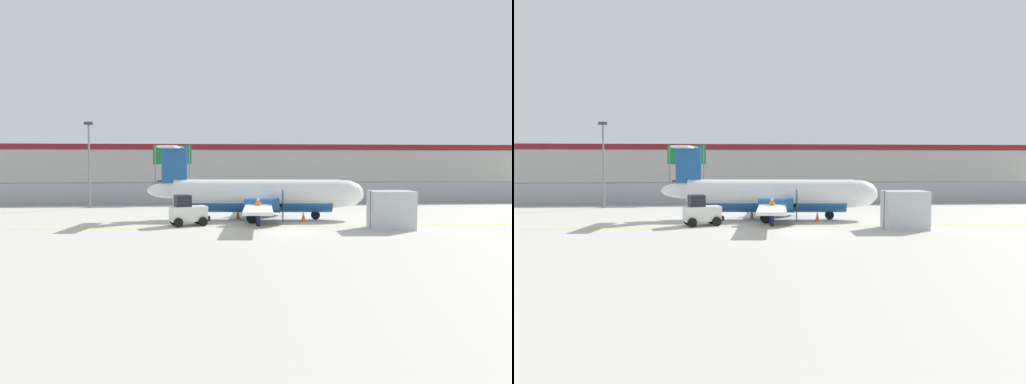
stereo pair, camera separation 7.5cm
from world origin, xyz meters
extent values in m
plane|color=#BCB7AD|center=(0.00, 0.00, 0.00)|extent=(140.00, 140.00, 0.00)
cube|color=yellow|center=(0.00, 2.00, 0.00)|extent=(84.00, 0.20, 0.01)
cube|color=gray|center=(0.00, 18.00, 1.00)|extent=(98.00, 0.04, 2.00)
cylinder|color=slate|center=(0.00, 18.00, 2.05)|extent=(98.00, 0.10, 0.10)
cube|color=#38383A|center=(0.00, 29.50, 0.06)|extent=(98.00, 17.00, 0.12)
cube|color=beige|center=(0.00, 48.00, 3.25)|extent=(91.00, 8.00, 6.50)
cube|color=maroon|center=(0.00, 44.00, 6.10)|extent=(91.00, 0.20, 0.80)
cylinder|color=white|center=(0.05, 5.91, 1.75)|extent=(11.28, 2.93, 1.90)
ellipsoid|color=white|center=(5.89, 5.36, 1.75)|extent=(2.73, 2.04, 1.80)
ellipsoid|color=white|center=(-5.78, 6.46, 1.95)|extent=(3.23, 1.33, 1.05)
cylinder|color=#1E5193|center=(0.05, 5.91, 1.23)|extent=(10.10, 2.41, 1.48)
cube|color=white|center=(0.15, 5.90, 1.18)|extent=(3.09, 16.08, 0.18)
cylinder|color=#1E5193|center=(0.60, 8.47, 1.18)|extent=(2.27, 1.10, 0.90)
cone|color=black|center=(1.74, 8.36, 1.18)|extent=(0.49, 0.48, 0.44)
cylinder|color=#262626|center=(1.89, 8.35, 1.18)|extent=(0.24, 2.09, 2.10)
cylinder|color=#1E5193|center=(0.11, 3.29, 1.18)|extent=(2.27, 1.10, 0.90)
cone|color=black|center=(1.26, 3.19, 1.18)|extent=(0.49, 0.48, 0.44)
cylinder|color=#262626|center=(1.40, 3.17, 1.18)|extent=(0.24, 2.09, 2.10)
cube|color=#1E5193|center=(-5.50, 6.43, 3.30)|extent=(1.71, 0.34, 3.10)
cube|color=white|center=(-5.64, 6.44, 4.85)|extent=(1.54, 4.88, 0.14)
cylinder|color=#59595B|center=(3.97, 5.54, 0.79)|extent=(0.15, 0.15, 0.97)
cylinder|color=black|center=(3.97, 5.54, 0.30)|extent=(0.62, 0.28, 0.60)
cylinder|color=#59595B|center=(-0.04, 8.14, 0.83)|extent=(0.15, 0.15, 0.90)
cylinder|color=black|center=(-0.04, 8.14, 0.38)|extent=(0.78, 0.29, 0.76)
cylinder|color=#59595B|center=(-0.45, 3.74, 0.83)|extent=(0.15, 0.15, 0.90)
cylinder|color=black|center=(-0.45, 3.74, 0.38)|extent=(0.78, 0.29, 0.76)
cube|color=silver|center=(-4.41, 2.97, 0.73)|extent=(2.42, 1.68, 0.90)
cube|color=black|center=(-4.74, 2.87, 1.53)|extent=(1.15, 1.21, 0.70)
cube|color=black|center=(-3.30, 3.29, 0.43)|extent=(0.47, 1.10, 0.30)
cylinder|color=black|center=(-3.86, 3.75, 0.28)|extent=(0.59, 0.33, 0.56)
cylinder|color=black|center=(-3.52, 2.60, 0.28)|extent=(0.59, 0.33, 0.56)
cylinder|color=black|center=(-5.30, 3.33, 0.28)|extent=(0.59, 0.33, 0.56)
cylinder|color=black|center=(-4.95, 2.18, 0.28)|extent=(0.59, 0.33, 0.56)
cylinder|color=#191E4C|center=(-0.25, 2.34, 0.42)|extent=(0.21, 0.21, 0.85)
cylinder|color=#191E4C|center=(-0.16, 2.16, 0.42)|extent=(0.21, 0.21, 0.85)
cylinder|color=orange|center=(-0.21, 2.25, 1.15)|extent=(0.45, 0.45, 0.60)
cylinder|color=orange|center=(-0.30, 2.44, 1.18)|extent=(0.13, 0.13, 0.55)
cylinder|color=orange|center=(-0.11, 2.05, 1.18)|extent=(0.13, 0.13, 0.55)
sphere|color=tan|center=(-0.21, 2.25, 1.59)|extent=(0.22, 0.22, 0.22)
cube|color=#B7BCC1|center=(7.38, 0.53, 1.10)|extent=(2.54, 2.17, 2.20)
cube|color=#333338|center=(7.38, 0.53, 1.10)|extent=(2.44, 0.25, 2.20)
cube|color=orange|center=(2.98, 4.61, 0.02)|extent=(0.36, 0.36, 0.04)
cone|color=orange|center=(2.98, 4.61, 0.34)|extent=(0.28, 0.28, 0.60)
cylinder|color=white|center=(2.98, 4.61, 0.42)|extent=(0.17, 0.17, 0.08)
cube|color=orange|center=(-1.23, 6.58, 0.02)|extent=(0.36, 0.36, 0.04)
cone|color=orange|center=(-1.23, 6.58, 0.34)|extent=(0.28, 0.28, 0.60)
cylinder|color=white|center=(-1.23, 6.58, 0.42)|extent=(0.17, 0.17, 0.08)
cube|color=navy|center=(-14.92, 28.40, 0.74)|extent=(4.29, 1.94, 0.80)
cube|color=#262D38|center=(-15.07, 28.39, 1.42)|extent=(2.29, 1.69, 0.56)
cylinder|color=black|center=(-13.57, 29.38, 0.42)|extent=(0.61, 0.23, 0.60)
cylinder|color=black|center=(-13.47, 27.58, 0.42)|extent=(0.61, 0.23, 0.60)
cylinder|color=black|center=(-16.37, 29.21, 0.42)|extent=(0.61, 0.23, 0.60)
cylinder|color=black|center=(-16.26, 27.42, 0.42)|extent=(0.61, 0.23, 0.60)
cube|color=gray|center=(-8.45, 34.28, 0.74)|extent=(4.32, 2.02, 0.80)
cube|color=#262D38|center=(-8.60, 34.29, 1.42)|extent=(2.31, 1.73, 0.56)
cylinder|color=black|center=(-6.99, 35.07, 0.42)|extent=(0.61, 0.25, 0.60)
cylinder|color=black|center=(-7.13, 33.27, 0.42)|extent=(0.61, 0.25, 0.60)
cylinder|color=black|center=(-9.78, 35.29, 0.42)|extent=(0.61, 0.25, 0.60)
cylinder|color=black|center=(-9.92, 33.49, 0.42)|extent=(0.61, 0.25, 0.60)
cube|color=silver|center=(-3.97, 32.93, 0.74)|extent=(4.32, 2.02, 0.80)
cube|color=#262D38|center=(-3.82, 32.92, 1.42)|extent=(2.31, 1.73, 0.56)
cylinder|color=black|center=(-5.44, 32.14, 0.42)|extent=(0.61, 0.25, 0.60)
cylinder|color=black|center=(-5.30, 33.94, 0.42)|extent=(0.61, 0.25, 0.60)
cylinder|color=black|center=(-2.64, 31.92, 0.42)|extent=(0.61, 0.25, 0.60)
cylinder|color=black|center=(-2.50, 33.72, 0.42)|extent=(0.61, 0.25, 0.60)
cube|color=slate|center=(2.64, 24.81, 0.74)|extent=(4.27, 1.87, 0.80)
cube|color=#262D38|center=(2.79, 24.80, 1.42)|extent=(2.26, 1.65, 0.56)
cylinder|color=black|center=(1.20, 23.96, 0.42)|extent=(0.61, 0.22, 0.60)
cylinder|color=black|center=(1.28, 25.76, 0.42)|extent=(0.61, 0.22, 0.60)
cylinder|color=black|center=(4.00, 23.85, 0.42)|extent=(0.61, 0.22, 0.60)
cylinder|color=black|center=(4.08, 25.65, 0.42)|extent=(0.61, 0.22, 0.60)
cube|color=silver|center=(8.73, 29.77, 0.74)|extent=(4.21, 1.71, 0.80)
cube|color=#262D38|center=(8.58, 29.77, 1.42)|extent=(2.21, 1.57, 0.56)
cylinder|color=black|center=(10.14, 30.67, 0.42)|extent=(0.60, 0.20, 0.60)
cylinder|color=black|center=(10.13, 28.87, 0.42)|extent=(0.60, 0.20, 0.60)
cylinder|color=black|center=(7.34, 30.68, 0.42)|extent=(0.60, 0.20, 0.60)
cylinder|color=black|center=(7.33, 28.88, 0.42)|extent=(0.60, 0.20, 0.60)
cube|color=#B28C19|center=(13.39, 25.45, 0.74)|extent=(4.31, 2.01, 0.80)
cube|color=#262D38|center=(13.53, 25.46, 1.42)|extent=(2.31, 1.72, 0.56)
cylinder|color=black|center=(12.06, 24.45, 0.42)|extent=(0.61, 0.24, 0.60)
cylinder|color=black|center=(11.92, 26.25, 0.42)|extent=(0.61, 0.24, 0.60)
cylinder|color=black|center=(14.85, 24.66, 0.42)|extent=(0.61, 0.24, 0.60)
cylinder|color=black|center=(14.71, 26.45, 0.42)|extent=(0.61, 0.24, 0.60)
cylinder|color=slate|center=(-13.37, 15.68, 3.50)|extent=(0.16, 0.16, 7.00)
cube|color=#333333|center=(-13.37, 15.68, 7.15)|extent=(0.70, 0.30, 0.24)
cylinder|color=slate|center=(-8.39, 20.32, 2.75)|extent=(0.14, 0.14, 5.50)
cylinder|color=slate|center=(-5.19, 20.32, 2.75)|extent=(0.14, 0.14, 5.50)
cube|color=#14662D|center=(-6.79, 20.32, 4.60)|extent=(3.60, 0.10, 1.80)
camera|label=1|loc=(-2.79, -27.48, 3.82)|focal=35.00mm
camera|label=2|loc=(-2.71, -27.48, 3.82)|focal=35.00mm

